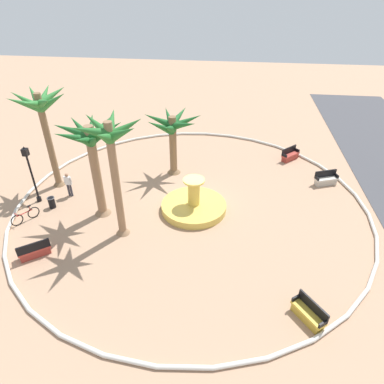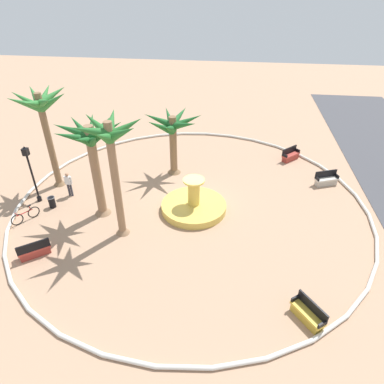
{
  "view_description": "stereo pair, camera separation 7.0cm",
  "coord_description": "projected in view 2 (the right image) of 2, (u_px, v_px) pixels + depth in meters",
  "views": [
    {
      "loc": [
        17.66,
        2.16,
        12.52
      ],
      "look_at": [
        0.19,
        0.07,
        1.0
      ],
      "focal_mm": 32.04,
      "sensor_mm": 36.0,
      "label": 1
    },
    {
      "loc": [
        17.65,
        2.23,
        12.52
      ],
      "look_at": [
        0.19,
        0.07,
        1.0
      ],
      "focal_mm": 32.04,
      "sensor_mm": 36.0,
      "label": 2
    }
  ],
  "objects": [
    {
      "name": "palm_tree_near_fountain",
      "position": [
        173.0,
        130.0,
        23.28
      ],
      "size": [
        4.06,
        4.13,
        4.53
      ],
      "color": "brown",
      "rests_on": "ground"
    },
    {
      "name": "bench_southeast",
      "position": [
        326.0,
        180.0,
        23.45
      ],
      "size": [
        1.03,
        1.67,
        1.0
      ],
      "color": "beige",
      "rests_on": "ground"
    },
    {
      "name": "trash_bin",
      "position": [
        52.0,
        202.0,
        21.21
      ],
      "size": [
        0.46,
        0.46,
        0.73
      ],
      "color": "black",
      "rests_on": "ground"
    },
    {
      "name": "plaza_curb",
      "position": [
        191.0,
        202.0,
        21.69
      ],
      "size": [
        21.77,
        21.77,
        0.2
      ],
      "primitive_type": "torus",
      "color": "silver",
      "rests_on": "ground"
    },
    {
      "name": "fountain",
      "position": [
        194.0,
        206.0,
        21.01
      ],
      "size": [
        3.98,
        3.98,
        2.18
      ],
      "color": "gold",
      "rests_on": "ground"
    },
    {
      "name": "bench_west",
      "position": [
        308.0,
        314.0,
        14.36
      ],
      "size": [
        1.58,
        1.35,
        1.0
      ],
      "color": "gold",
      "rests_on": "ground"
    },
    {
      "name": "palm_tree_by_curb",
      "position": [
        111.0,
        150.0,
        16.51
      ],
      "size": [
        3.44,
        3.31,
        6.89
      ],
      "color": "#8E6B4C",
      "rests_on": "ground"
    },
    {
      "name": "bicycle_red_frame",
      "position": [
        26.0,
        216.0,
        20.05
      ],
      "size": [
        1.44,
        1.04,
        0.94
      ],
      "color": "black",
      "rests_on": "ground"
    },
    {
      "name": "person_cyclist_helmet",
      "position": [
        69.0,
        183.0,
        21.99
      ],
      "size": [
        0.22,
        0.53,
        1.68
      ],
      "color": "#33333D",
      "rests_on": "ground"
    },
    {
      "name": "palm_tree_mid_plaza",
      "position": [
        92.0,
        147.0,
        18.48
      ],
      "size": [
        3.75,
        3.91,
        5.92
      ],
      "color": "#8E6B4C",
      "rests_on": "ground"
    },
    {
      "name": "lamppost",
      "position": [
        31.0,
        170.0,
        20.77
      ],
      "size": [
        0.32,
        0.32,
        3.86
      ],
      "color": "black",
      "rests_on": "ground"
    },
    {
      "name": "ground_plane",
      "position": [
        191.0,
        203.0,
        21.74
      ],
      "size": [
        80.0,
        80.0,
        0.0
      ],
      "primitive_type": "plane",
      "color": "tan"
    },
    {
      "name": "bench_east",
      "position": [
        290.0,
        156.0,
        26.5
      ],
      "size": [
        1.48,
        1.49,
        1.0
      ],
      "color": "#B73D33",
      "rests_on": "ground"
    },
    {
      "name": "bench_north",
      "position": [
        35.0,
        251.0,
        17.61
      ],
      "size": [
        1.36,
        1.58,
        1.0
      ],
      "color": "#B73D33",
      "rests_on": "ground"
    },
    {
      "name": "palm_tree_far_side",
      "position": [
        42.0,
        112.0,
        20.85
      ],
      "size": [
        3.78,
        3.64,
        6.63
      ],
      "color": "brown",
      "rests_on": "ground"
    }
  ]
}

